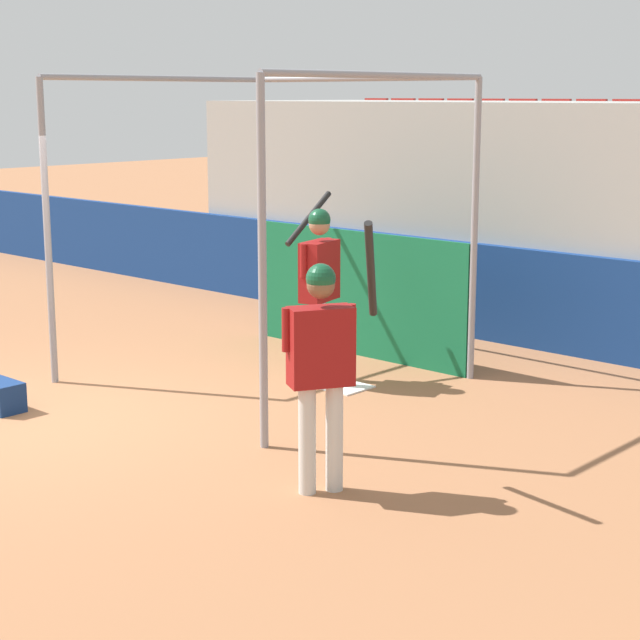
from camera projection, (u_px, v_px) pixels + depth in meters
ground_plane at (34, 419)px, 9.72m from camera, size 60.00×60.00×0.00m
outfield_wall at (406, 281)px, 13.55m from camera, size 24.00×0.12×1.15m
bleacher_section at (482, 205)px, 14.58m from camera, size 7.60×3.20×2.83m
batting_cage at (324, 245)px, 11.44m from camera, size 3.13×3.08×3.09m
home_plate at (345, 387)px, 10.75m from camera, size 0.44×0.44×0.02m
player_batter at (319, 278)px, 10.77m from camera, size 0.55×0.86×1.90m
player_waiting at (322, 356)px, 7.74m from camera, size 0.60×0.83×2.04m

